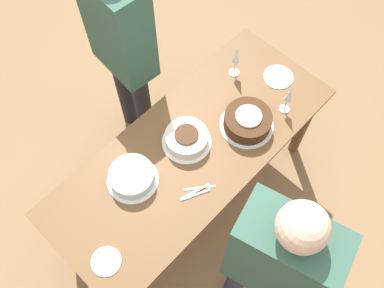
# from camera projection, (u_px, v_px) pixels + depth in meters

# --- Properties ---
(ground_plane) EXTENTS (12.00, 12.00, 0.00)m
(ground_plane) POSITION_uv_depth(u_px,v_px,m) (192.00, 196.00, 3.06)
(ground_plane) COLOR #8E6B47
(dining_table) EXTENTS (1.76, 0.72, 0.76)m
(dining_table) POSITION_uv_depth(u_px,v_px,m) (192.00, 157.00, 2.49)
(dining_table) COLOR brown
(dining_table) RESTS_ON ground_plane
(cake_center_white) EXTENTS (0.28, 0.28, 0.09)m
(cake_center_white) POSITION_uv_depth(u_px,v_px,m) (187.00, 138.00, 2.37)
(cake_center_white) COLOR white
(cake_center_white) RESTS_ON dining_table
(cake_front_chocolate) EXTENTS (0.31, 0.31, 0.11)m
(cake_front_chocolate) POSITION_uv_depth(u_px,v_px,m) (248.00, 121.00, 2.41)
(cake_front_chocolate) COLOR white
(cake_front_chocolate) RESTS_ON dining_table
(cake_back_decorated) EXTENTS (0.28, 0.28, 0.09)m
(cake_back_decorated) POSITION_uv_depth(u_px,v_px,m) (132.00, 177.00, 2.26)
(cake_back_decorated) COLOR white
(cake_back_decorated) RESTS_ON dining_table
(wine_glass_near) EXTENTS (0.07, 0.07, 0.24)m
(wine_glass_near) POSITION_uv_depth(u_px,v_px,m) (236.00, 56.00, 2.49)
(wine_glass_near) COLOR silver
(wine_glass_near) RESTS_ON dining_table
(wine_glass_far) EXTENTS (0.06, 0.06, 0.22)m
(wine_glass_far) POSITION_uv_depth(u_px,v_px,m) (289.00, 95.00, 2.38)
(wine_glass_far) COLOR silver
(wine_glass_far) RESTS_ON dining_table
(dessert_plate_left) EXTENTS (0.15, 0.15, 0.01)m
(dessert_plate_left) POSITION_uv_depth(u_px,v_px,m) (106.00, 261.00, 2.09)
(dessert_plate_left) COLOR white
(dessert_plate_left) RESTS_ON dining_table
(dessert_plate_right) EXTENTS (0.18, 0.18, 0.01)m
(dessert_plate_right) POSITION_uv_depth(u_px,v_px,m) (278.00, 77.00, 2.61)
(dessert_plate_right) COLOR white
(dessert_plate_right) RESTS_ON dining_table
(fork_pile) EXTENTS (0.19, 0.12, 0.01)m
(fork_pile) POSITION_uv_depth(u_px,v_px,m) (197.00, 191.00, 2.26)
(fork_pile) COLOR silver
(fork_pile) RESTS_ON dining_table
(person_cutting) EXTENTS (0.31, 0.44, 1.63)m
(person_cutting) POSITION_uv_depth(u_px,v_px,m) (273.00, 264.00, 1.87)
(person_cutting) COLOR #2D334C
(person_cutting) RESTS_ON ground_plane
(person_watching) EXTENTS (0.25, 0.42, 1.61)m
(person_watching) POSITION_uv_depth(u_px,v_px,m) (122.00, 43.00, 2.46)
(person_watching) COLOR #232328
(person_watching) RESTS_ON ground_plane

